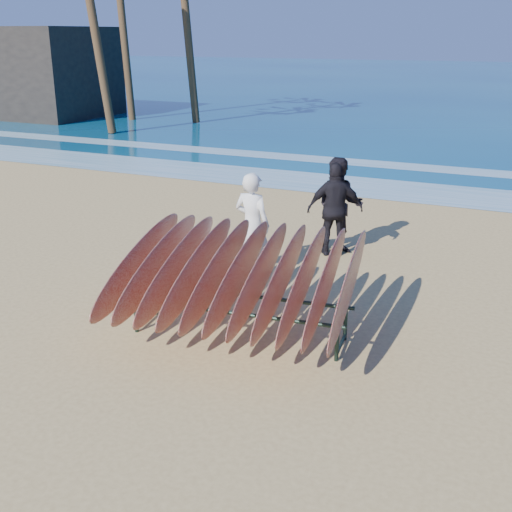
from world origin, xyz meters
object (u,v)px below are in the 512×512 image
object	(u,v)px
building	(15,71)
person_white	(252,224)
surfboard_rack	(239,274)
person_dark_a	(339,206)
person_dark_b	(335,209)

from	to	relation	value
building	person_white	bearing A→B (deg)	-38.09
surfboard_rack	person_dark_a	world-z (taller)	person_dark_a
person_dark_a	person_dark_b	distance (m)	0.19
surfboard_rack	building	distance (m)	29.82
person_white	building	xyz separation A→B (m)	(-21.71, 17.02, 1.30)
building	person_dark_b	bearing A→B (deg)	-34.08
person_dark_a	building	bearing A→B (deg)	129.22
person_white	person_dark_a	bearing A→B (deg)	-113.25
surfboard_rack	person_white	xyz separation A→B (m)	(-0.89, 2.39, -0.02)
surfboard_rack	building	bearing A→B (deg)	132.34
person_dark_b	building	xyz separation A→B (m)	(-22.73, 15.37, 1.31)
surfboard_rack	building	size ratio (longest dim) A/B	0.35
person_dark_a	building	size ratio (longest dim) A/B	0.19
person_dark_a	person_dark_b	world-z (taller)	person_dark_a
person_white	building	distance (m)	27.62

